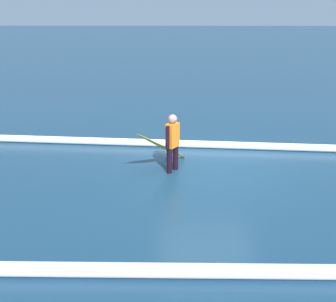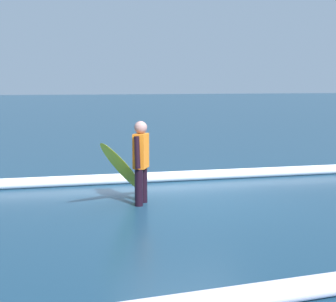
% 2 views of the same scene
% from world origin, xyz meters
% --- Properties ---
extents(ground_plane, '(192.96, 192.96, 0.00)m').
position_xyz_m(ground_plane, '(0.00, 0.00, 0.00)').
color(ground_plane, navy).
extents(surfer, '(0.35, 0.55, 1.44)m').
position_xyz_m(surfer, '(0.91, 0.19, 0.80)').
color(surfer, black).
rests_on(surfer, ground_plane).
extents(surfboard, '(1.36, 1.91, 1.21)m').
position_xyz_m(surfboard, '(1.16, 0.03, 0.59)').
color(surfboard, yellow).
rests_on(surfboard, ground_plane).
extents(wave_crest_foreground, '(25.62, 2.09, 0.22)m').
position_xyz_m(wave_crest_foreground, '(-0.32, -1.62, 0.11)').
color(wave_crest_foreground, white).
rests_on(wave_crest_foreground, ground_plane).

